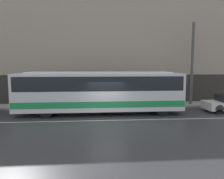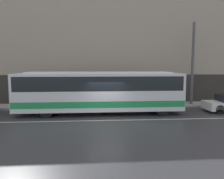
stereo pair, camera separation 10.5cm
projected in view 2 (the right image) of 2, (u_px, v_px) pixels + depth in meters
ground_plane at (107, 120)px, 14.48m from camera, size 60.00×60.00×0.00m
sidewalk at (104, 105)px, 19.58m from camera, size 60.00×2.30×0.16m
building_facade at (103, 47)px, 20.29m from camera, size 60.00×0.35×11.12m
lane_stripe at (107, 120)px, 14.48m from camera, size 54.00×0.14×0.01m
transit_bus at (100, 90)px, 16.37m from camera, size 12.30×2.48×3.17m
utility_pole_near at (193, 64)px, 19.46m from camera, size 0.24×0.24×7.27m
pedestrian_waiting at (73, 98)px, 18.83m from camera, size 0.36×0.36×1.54m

